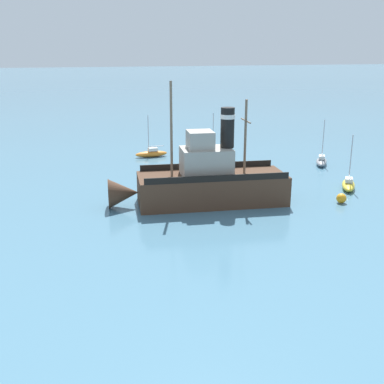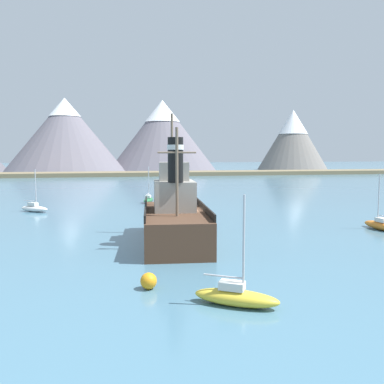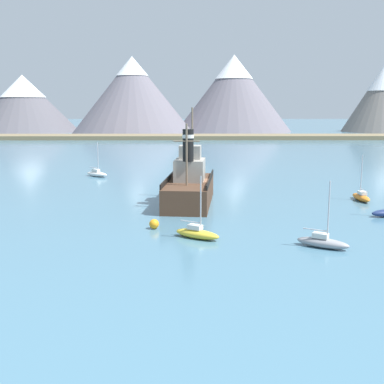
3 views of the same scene
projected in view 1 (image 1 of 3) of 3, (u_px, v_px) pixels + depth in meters
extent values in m
plane|color=#477289|center=(203.00, 200.00, 40.58)|extent=(600.00, 600.00, 0.00)
cube|color=#4C3323|center=(212.00, 189.00, 39.44)|extent=(5.59, 12.38, 2.40)
cone|color=#4C3323|center=(124.00, 193.00, 38.26)|extent=(2.58, 2.63, 2.35)
cube|color=#9E998E|center=(206.00, 162.00, 38.70)|extent=(3.39, 4.28, 2.20)
cube|color=#9E998E|center=(200.00, 140.00, 38.10)|extent=(2.39, 2.21, 1.40)
cylinder|color=black|center=(227.00, 128.00, 38.20)|extent=(1.10, 1.10, 3.20)
cylinder|color=silver|center=(228.00, 116.00, 37.94)|extent=(1.16, 1.16, 0.35)
cylinder|color=#75604C|center=(171.00, 130.00, 37.47)|extent=(0.20, 0.20, 7.50)
cylinder|color=#75604C|center=(245.00, 137.00, 38.67)|extent=(0.20, 0.20, 6.00)
cylinder|color=#75604C|center=(246.00, 121.00, 38.29)|extent=(2.60, 0.38, 0.12)
cube|color=black|center=(218.00, 178.00, 36.99)|extent=(1.27, 11.35, 0.50)
cube|color=black|center=(207.00, 165.00, 41.06)|extent=(1.27, 11.35, 0.50)
ellipsoid|color=navy|center=(212.00, 150.00, 58.37)|extent=(3.94, 1.84, 0.70)
cube|color=silver|center=(211.00, 146.00, 58.39)|extent=(1.21, 0.85, 0.36)
cylinder|color=#B7B7BC|center=(213.00, 131.00, 57.41)|extent=(0.10, 0.10, 4.20)
cylinder|color=#B7B7BC|center=(209.00, 142.00, 58.62)|extent=(1.78, 0.44, 0.08)
ellipsoid|color=orange|center=(151.00, 154.00, 56.39)|extent=(1.31, 3.86, 0.70)
cube|color=silver|center=(153.00, 149.00, 56.30)|extent=(0.70, 1.13, 0.36)
cylinder|color=#B7B7BC|center=(148.00, 133.00, 55.59)|extent=(0.10, 0.10, 4.20)
cylinder|color=#B7B7BC|center=(156.00, 146.00, 56.32)|extent=(0.18, 1.80, 0.08)
ellipsoid|color=gold|center=(348.00, 185.00, 43.62)|extent=(3.81, 2.94, 0.70)
cube|color=silver|center=(349.00, 180.00, 43.28)|extent=(1.27, 1.12, 0.36)
cylinder|color=#B7B7BC|center=(351.00, 158.00, 43.19)|extent=(0.10, 0.10, 4.20)
cylinder|color=#B7B7BC|center=(349.00, 177.00, 42.80)|extent=(1.57, 1.02, 0.08)
ellipsoid|color=gray|center=(321.00, 162.00, 52.60)|extent=(3.82, 2.91, 0.70)
cube|color=silver|center=(322.00, 157.00, 52.27)|extent=(1.27, 1.12, 0.36)
cylinder|color=#B7B7BC|center=(323.00, 139.00, 52.18)|extent=(0.10, 0.10, 4.20)
cylinder|color=#B7B7BC|center=(322.00, 155.00, 51.79)|extent=(1.58, 1.00, 0.08)
sphere|color=orange|center=(341.00, 198.00, 39.57)|extent=(0.82, 0.82, 0.82)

